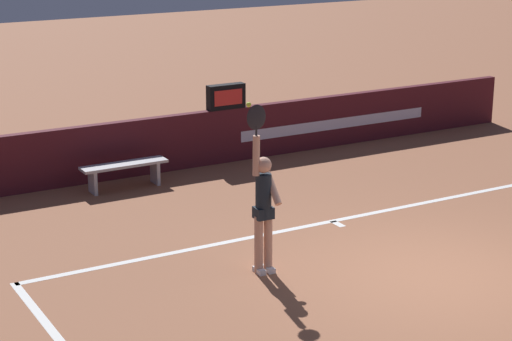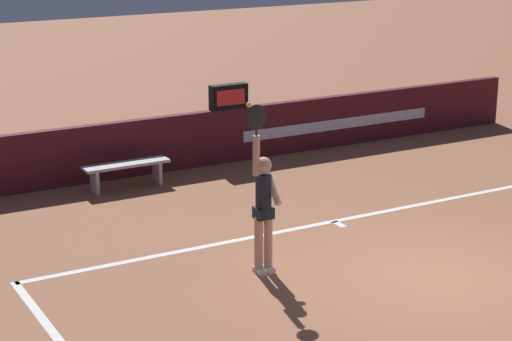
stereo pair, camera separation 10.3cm
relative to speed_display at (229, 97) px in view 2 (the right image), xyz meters
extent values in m
plane|color=#965C3F|center=(-0.17, -6.52, -1.30)|extent=(60.00, 60.00, 0.00)
cube|color=white|center=(-0.17, -3.95, -1.30)|extent=(10.25, 0.12, 0.00)
cube|color=white|center=(-0.17, -4.10, -1.30)|extent=(0.12, 0.30, 0.00)
cube|color=#4B171F|center=(-0.17, 0.00, -0.77)|extent=(14.14, 0.17, 1.06)
cube|color=silver|center=(2.53, -0.09, -0.82)|extent=(4.50, 0.01, 0.22)
cube|color=black|center=(0.00, 0.00, 0.00)|extent=(0.77, 0.19, 0.48)
cube|color=red|center=(0.00, -0.10, 0.00)|extent=(0.60, 0.01, 0.30)
cylinder|color=tan|center=(-2.10, -5.21, -0.89)|extent=(0.12, 0.12, 0.82)
cylinder|color=tan|center=(-2.25, -5.20, -0.89)|extent=(0.12, 0.12, 0.82)
cube|color=white|center=(-2.10, -5.23, -1.27)|extent=(0.11, 0.24, 0.07)
cube|color=white|center=(-2.25, -5.22, -1.27)|extent=(0.11, 0.24, 0.07)
cylinder|color=black|center=(-2.18, -5.21, -0.19)|extent=(0.22, 0.22, 0.58)
cube|color=black|center=(-2.18, -5.21, -0.44)|extent=(0.26, 0.22, 0.16)
sphere|color=tan|center=(-2.18, -5.21, 0.23)|extent=(0.22, 0.22, 0.22)
cylinder|color=tan|center=(-2.28, -5.20, 0.38)|extent=(0.11, 0.10, 0.55)
cylinder|color=tan|center=(-2.07, -5.27, -0.09)|extent=(0.11, 0.41, 0.42)
ellipsoid|color=black|center=(-2.28, -5.20, 0.90)|extent=(0.29, 0.04, 0.34)
cylinder|color=black|center=(-2.28, -5.20, 0.71)|extent=(0.03, 0.03, 0.18)
sphere|color=#C9E738|center=(-2.38, -5.17, 1.08)|extent=(0.07, 0.07, 0.07)
cube|color=#B5B3B8|center=(-2.40, -0.67, -0.86)|extent=(1.57, 0.37, 0.05)
cube|color=#B5B3B8|center=(-3.00, -0.67, -1.08)|extent=(0.06, 0.32, 0.44)
cube|color=#B5B3B8|center=(-1.81, -0.66, -1.08)|extent=(0.06, 0.32, 0.44)
camera|label=1|loc=(-8.12, -15.47, 3.64)|focal=64.76mm
camera|label=2|loc=(-8.03, -15.52, 3.64)|focal=64.76mm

